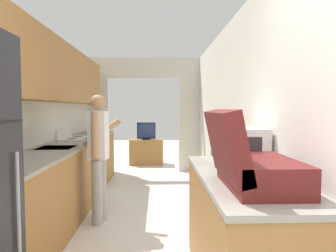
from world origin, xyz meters
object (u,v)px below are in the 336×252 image
at_px(range_oven, 83,166).
at_px(microwave, 239,146).
at_px(person, 99,155).
at_px(knife, 92,134).
at_px(television, 146,131).
at_px(suitcase, 248,163).
at_px(tv_cabinet, 146,152).

relative_size(range_oven, microwave, 2.29).
height_order(person, knife, person).
height_order(microwave, knife, microwave).
bearing_deg(television, knife, -115.02).
relative_size(range_oven, suitcase, 1.65).
bearing_deg(microwave, range_oven, 129.44).
xyz_separation_m(range_oven, tv_cabinet, (0.94, 2.60, -0.16)).
bearing_deg(tv_cabinet, microwave, -78.72).
distance_m(person, microwave, 1.83).
relative_size(person, suitcase, 2.42).
relative_size(person, microwave, 3.36).
distance_m(range_oven, television, 2.74).
bearing_deg(suitcase, tv_cabinet, 98.26).
height_order(tv_cabinet, knife, knife).
height_order(person, television, person).
height_order(range_oven, knife, range_oven).
relative_size(person, knife, 4.66).
relative_size(range_oven, television, 2.33).
relative_size(microwave, knife, 1.39).
distance_m(person, tv_cabinet, 3.86).
bearing_deg(microwave, knife, 122.81).
bearing_deg(knife, suitcase, -65.96).
bearing_deg(suitcase, television, 98.32).
xyz_separation_m(suitcase, microwave, (0.15, 0.78, 0.00)).
xyz_separation_m(person, suitcase, (1.26, -1.90, 0.24)).
xyz_separation_m(range_oven, television, (0.94, 2.55, 0.36)).
bearing_deg(range_oven, knife, 87.57).
bearing_deg(microwave, television, 101.37).
relative_size(suitcase, television, 1.41).
xyz_separation_m(range_oven, suitcase, (1.76, -3.11, 0.61)).
distance_m(person, suitcase, 2.30).
distance_m(range_oven, person, 1.36).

